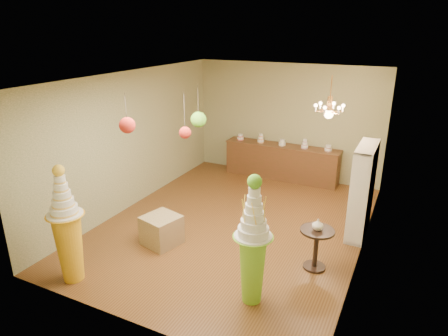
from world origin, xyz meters
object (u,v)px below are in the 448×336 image
at_px(pedestal_orange, 68,238).
at_px(pedestal_green, 253,253).
at_px(round_table, 316,243).
at_px(sideboard, 281,161).

bearing_deg(pedestal_orange, pedestal_green, 15.59).
relative_size(pedestal_orange, round_table, 2.70).
bearing_deg(pedestal_orange, round_table, 30.58).
bearing_deg(pedestal_orange, sideboard, 75.00).
height_order(pedestal_green, sideboard, pedestal_green).
distance_m(pedestal_orange, sideboard, 6.03).
distance_m(pedestal_green, round_table, 1.44).
bearing_deg(sideboard, pedestal_green, -76.19).
height_order(pedestal_orange, sideboard, pedestal_orange).
xyz_separation_m(pedestal_green, sideboard, (-1.24, 5.04, -0.33)).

